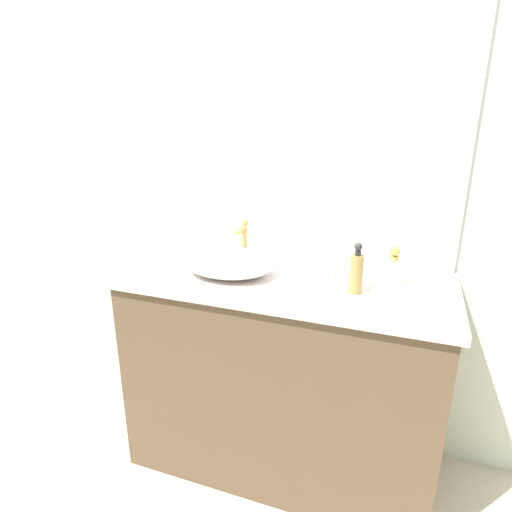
% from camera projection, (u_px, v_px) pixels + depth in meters
% --- Properties ---
extents(bathroom_wall_rear, '(6.00, 0.06, 2.60)m').
position_uv_depth(bathroom_wall_rear, '(330.00, 170.00, 1.84)').
color(bathroom_wall_rear, silver).
rests_on(bathroom_wall_rear, ground).
extents(vanity_counter, '(1.31, 0.56, 0.91)m').
position_uv_depth(vanity_counter, '(281.00, 374.00, 1.87)').
color(vanity_counter, brown).
rests_on(vanity_counter, ground).
extents(wall_mirror_panel, '(1.28, 0.01, 1.08)m').
position_uv_depth(wall_mirror_panel, '(305.00, 132.00, 1.79)').
color(wall_mirror_panel, '#B2BCC6').
rests_on(wall_mirror_panel, vanity_counter).
extents(sink_basin, '(0.37, 0.29, 0.10)m').
position_uv_depth(sink_basin, '(228.00, 262.00, 1.73)').
color(sink_basin, white).
rests_on(sink_basin, vanity_counter).
extents(faucet, '(0.03, 0.12, 0.18)m').
position_uv_depth(faucet, '(243.00, 237.00, 1.86)').
color(faucet, gold).
rests_on(faucet, vanity_counter).
extents(soap_dispenser, '(0.07, 0.07, 0.16)m').
position_uv_depth(soap_dispenser, '(393.00, 269.00, 1.62)').
color(soap_dispenser, white).
rests_on(soap_dispenser, vanity_counter).
extents(lotion_bottle, '(0.05, 0.05, 0.19)m').
position_uv_depth(lotion_bottle, '(356.00, 272.00, 1.54)').
color(lotion_bottle, '#A78747').
rests_on(lotion_bottle, vanity_counter).
extents(candle_jar, '(0.05, 0.05, 0.04)m').
position_uv_depth(candle_jar, '(331.00, 277.00, 1.65)').
color(candle_jar, silver).
rests_on(candle_jar, vanity_counter).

